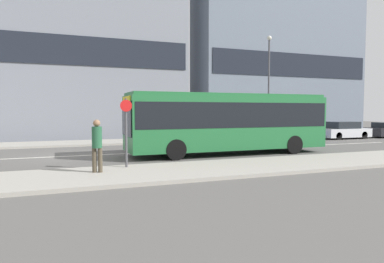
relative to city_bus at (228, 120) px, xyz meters
The scene contains 11 objects.
ground_plane 8.10m from the city_bus, 165.47° to the left, with size 120.00×120.00×0.00m, color #595654.
sidewalk_near 8.93m from the city_bus, 150.82° to the right, with size 44.00×3.50×0.13m.
sidewalk_far 11.37m from the city_bus, 132.89° to the left, with size 44.00×3.50×0.13m.
lane_centerline 8.10m from the city_bus, 165.47° to the left, with size 41.80×0.16×0.01m.
apartment_block_right_tower 21.47m from the city_bus, 47.06° to the left, with size 17.86×4.75×24.06m.
city_bus is the anchor object (origin of this frame).
parked_car_0 9.65m from the city_bus, 35.52° to the left, with size 4.42×1.76×1.41m.
parked_car_1 14.20m from the city_bus, 22.35° to the left, with size 4.19×1.72×1.37m.
pedestrian_near_stop 7.93m from the city_bus, 151.06° to the right, with size 0.34×0.34×1.82m.
bus_stop_sign 6.56m from the city_bus, 151.94° to the right, with size 0.44×0.12×2.58m.
street_lamp 10.98m from the city_bus, 45.38° to the left, with size 0.36×0.36×8.02m.
Camera 1 is at (-0.37, -17.87, 2.25)m, focal length 32.00 mm.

